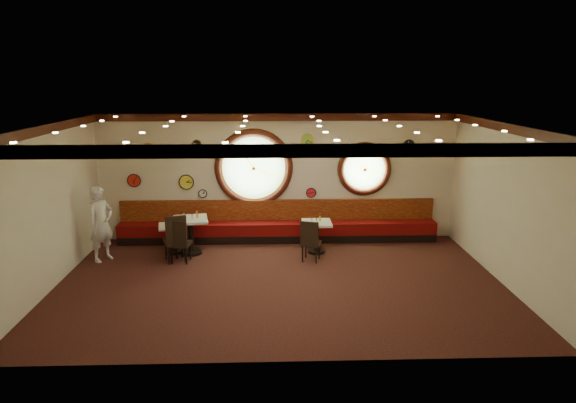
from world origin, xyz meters
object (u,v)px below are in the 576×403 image
object	(u,v)px
table_a	(173,235)
chair_a	(176,235)
condiment_a_pepper	(171,224)
condiment_b_pepper	(192,217)
table_c	(317,233)
waiter	(101,224)
condiment_c_salt	(312,220)
table_b	(191,231)
chair_b	(179,239)
chair_c	(310,239)
condiment_a_bottle	(176,222)
condiment_a_salt	(167,223)
condiment_c_bottle	(320,218)
condiment_b_salt	(184,215)
condiment_c_pepper	(317,220)
condiment_b_bottle	(197,214)

from	to	relation	value
table_a	chair_a	world-z (taller)	chair_a
condiment_a_pepper	condiment_b_pepper	distance (m)	0.55
table_a	table_c	xyz separation A→B (m)	(3.40, -0.08, 0.04)
waiter	condiment_b_pepper	bearing A→B (deg)	-46.24
condiment_c_salt	waiter	size ratio (longest dim) A/B	0.06
table_a	chair_a	bearing A→B (deg)	-73.78
table_b	chair_b	distance (m)	0.66
table_b	waiter	xyz separation A→B (m)	(-1.94, -0.39, 0.32)
chair_c	condiment_b_pepper	xyz separation A→B (m)	(-2.71, 0.60, 0.37)
table_a	table_c	world-z (taller)	table_c
chair_b	chair_c	world-z (taller)	chair_b
chair_c	condiment_a_bottle	distance (m)	3.21
condiment_c_salt	condiment_a_pepper	world-z (taller)	condiment_c_salt
table_a	condiment_c_salt	world-z (taller)	condiment_c_salt
waiter	chair_b	bearing A→B (deg)	-63.77
condiment_a_salt	table_c	bearing A→B (deg)	-1.92
table_c	condiment_c_bottle	world-z (taller)	condiment_c_bottle
table_a	chair_b	distance (m)	0.76
table_b	chair_c	bearing A→B (deg)	-13.42
condiment_a_pepper	waiter	distance (m)	1.55
condiment_a_salt	table_a	bearing A→B (deg)	-16.13
condiment_a_salt	condiment_a_pepper	bearing A→B (deg)	-29.25
condiment_a_salt	condiment_c_salt	distance (m)	3.40
condiment_b_salt	condiment_a_pepper	world-z (taller)	condiment_b_salt
condiment_b_salt	chair_a	bearing A→B (deg)	-98.23
chair_b	condiment_b_pepper	distance (m)	0.71
table_b	condiment_b_salt	bearing A→B (deg)	157.82
condiment_b_salt	condiment_a_bottle	distance (m)	0.25
condiment_c_salt	condiment_c_pepper	world-z (taller)	condiment_c_pepper
table_b	condiment_c_pepper	distance (m)	2.97
condiment_c_pepper	chair_a	bearing A→B (deg)	-171.32
table_b	chair_c	size ratio (longest dim) A/B	1.51
table_c	condiment_b_pepper	world-z (taller)	condiment_b_pepper
table_a	chair_a	xyz separation A→B (m)	(0.19, -0.64, 0.20)
table_a	condiment_c_salt	size ratio (longest dim) A/B	7.35
condiment_b_bottle	condiment_a_bottle	bearing A→B (deg)	174.89
condiment_b_pepper	condiment_b_bottle	xyz separation A→B (m)	(0.10, 0.10, 0.03)
table_b	condiment_b_pepper	distance (m)	0.38
waiter	condiment_c_pepper	bearing A→B (deg)	-52.30
chair_b	condiment_c_salt	xyz separation A→B (m)	(3.01, 0.62, 0.23)
chair_a	condiment_a_pepper	bearing A→B (deg)	86.70
waiter	chair_c	bearing A→B (deg)	-59.02
condiment_b_salt	condiment_b_pepper	bearing A→B (deg)	-29.19
condiment_b_salt	condiment_c_pepper	world-z (taller)	condiment_b_salt
table_c	table_a	bearing A→B (deg)	178.59
table_b	condiment_b_pepper	size ratio (longest dim) A/B	7.95
condiment_a_pepper	condiment_b_bottle	bearing A→B (deg)	0.77
table_a	chair_c	world-z (taller)	chair_c
table_c	chair_b	xyz separation A→B (m)	(-3.12, -0.61, 0.10)
table_b	condiment_b_salt	size ratio (longest dim) A/B	7.93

